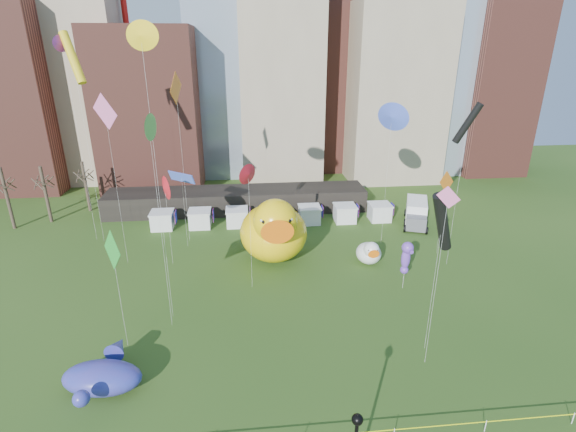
{
  "coord_description": "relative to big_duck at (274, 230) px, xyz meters",
  "views": [
    {
      "loc": [
        -2.64,
        -19.35,
        23.02
      ],
      "look_at": [
        0.2,
        8.47,
        12.0
      ],
      "focal_mm": 27.0,
      "sensor_mm": 36.0,
      "label": 1
    }
  ],
  "objects": [
    {
      "name": "kite_7",
      "position": [
        -22.12,
        7.79,
        19.46
      ],
      "size": [
        0.77,
        1.75,
        24.15
      ],
      "color": "silver",
      "rests_on": "ground"
    },
    {
      "name": "bare_trees",
      "position": [
        -30.48,
        15.27,
        0.3
      ],
      "size": [
        8.44,
        6.44,
        8.5
      ],
      "color": "#382B21",
      "rests_on": "ground"
    },
    {
      "name": "kite_10",
      "position": [
        11.09,
        -16.99,
        7.42
      ],
      "size": [
        2.83,
        2.41,
        13.6
      ],
      "color": "silver",
      "rests_on": "ground"
    },
    {
      "name": "skyline",
      "position": [
        1.94,
        35.79,
        17.73
      ],
      "size": [
        101.0,
        23.0,
        68.0
      ],
      "color": "brown",
      "rests_on": "ground"
    },
    {
      "name": "kite_8",
      "position": [
        -2.69,
        -5.77,
        8.21
      ],
      "size": [
        1.2,
        1.67,
        12.86
      ],
      "color": "silver",
      "rests_on": "ground"
    },
    {
      "name": "kite_14",
      "position": [
        19.42,
        -0.23,
        5.02
      ],
      "size": [
        2.28,
        1.38,
        10.15
      ],
      "color": "silver",
      "rests_on": "ground"
    },
    {
      "name": "kite_1",
      "position": [
        -16.69,
        1.01,
        13.01
      ],
      "size": [
        2.89,
        2.19,
        18.71
      ],
      "color": "silver",
      "rests_on": "ground"
    },
    {
      "name": "kite_3",
      "position": [
        -9.9,
        -11.71,
        13.69
      ],
      "size": [
        0.44,
        2.0,
        18.43
      ],
      "color": "silver",
      "rests_on": "ground"
    },
    {
      "name": "kite_13",
      "position": [
        -10.34,
        4.61,
        5.1
      ],
      "size": [
        3.31,
        2.78,
        9.41
      ],
      "color": "silver",
      "rests_on": "ground"
    },
    {
      "name": "kite_2",
      "position": [
        19.36,
        -3.04,
        12.08
      ],
      "size": [
        2.52,
        1.94,
        17.94
      ],
      "color": "silver",
      "rests_on": "ground"
    },
    {
      "name": "whale_inflatable",
      "position": [
        -13.58,
        -18.89,
        -2.56
      ],
      "size": [
        6.0,
        7.34,
        2.5
      ],
      "rotation": [
        0.0,
        0.0,
        -0.13
      ],
      "color": "#453898",
      "rests_on": "ground"
    },
    {
      "name": "kite_12",
      "position": [
        -21.08,
        7.27,
        18.1
      ],
      "size": [
        2.99,
        2.97,
        24.6
      ],
      "color": "silver",
      "rests_on": "ground"
    },
    {
      "name": "kite_0",
      "position": [
        -11.54,
        0.26,
        5.25
      ],
      "size": [
        1.2,
        2.36,
        10.18
      ],
      "color": "silver",
      "rests_on": "ground"
    },
    {
      "name": "pavilion",
      "position": [
        -4.31,
        16.72,
        -2.11
      ],
      "size": [
        38.0,
        6.0,
        3.2
      ],
      "primitive_type": "cube",
      "color": "black",
      "rests_on": "ground"
    },
    {
      "name": "kite_5",
      "position": [
        13.61,
        3.06,
        11.9
      ],
      "size": [
        1.84,
        2.9,
        17.17
      ],
      "color": "silver",
      "rests_on": "ground"
    },
    {
      "name": "seahorse_purple",
      "position": [
        12.57,
        -7.73,
        0.05
      ],
      "size": [
        1.28,
        1.55,
        5.21
      ],
      "rotation": [
        0.0,
        0.0,
        0.1
      ],
      "color": "silver",
      "rests_on": "ground"
    },
    {
      "name": "vendor_tents",
      "position": [
        0.71,
        10.72,
        -2.6
      ],
      "size": [
        33.24,
        2.8,
        2.4
      ],
      "color": "white",
      "rests_on": "ground"
    },
    {
      "name": "box_truck",
      "position": [
        20.34,
        9.05,
        -2.1
      ],
      "size": [
        5.08,
        7.83,
        3.13
      ],
      "rotation": [
        0.0,
        0.0,
        -0.36
      ],
      "color": "white",
      "rests_on": "ground"
    },
    {
      "name": "kite_4",
      "position": [
        -10.03,
        -10.28,
        19.93
      ],
      "size": [
        1.91,
        1.38,
        24.76
      ],
      "color": "silver",
      "rests_on": "ground"
    },
    {
      "name": "big_duck",
      "position": [
        0.0,
        0.0,
        0.0
      ],
      "size": [
        7.72,
        10.45,
        8.08
      ],
      "rotation": [
        0.0,
        0.0,
        0.01
      ],
      "color": "yellow",
      "rests_on": "ground"
    },
    {
      "name": "kite_6",
      "position": [
        -10.31,
        6.37,
        14.7
      ],
      "size": [
        0.87,
        3.45,
        20.42
      ],
      "color": "silver",
      "rests_on": "ground"
    },
    {
      "name": "kite_11",
      "position": [
        -13.14,
        -14.14,
        4.94
      ],
      "size": [
        2.01,
        2.87,
        10.44
      ],
      "color": "silver",
      "rests_on": "ground"
    },
    {
      "name": "seahorse_green",
      "position": [
        -0.88,
        -0.6,
        1.76
      ],
      "size": [
        1.71,
        2.03,
        7.31
      ],
      "rotation": [
        0.0,
        0.0,
        0.17
      ],
      "color": "silver",
      "rests_on": "ground"
    },
    {
      "name": "kite_9",
      "position": [
        10.45,
        -18.61,
        9.32
      ],
      "size": [
        1.48,
        0.58,
        14.41
      ],
      "color": "silver",
      "rests_on": "ground"
    },
    {
      "name": "small_duck",
      "position": [
        10.58,
        -2.02,
        -2.35
      ],
      "size": [
        2.89,
        3.87,
        2.97
      ],
      "rotation": [
        0.0,
        0.0,
        -0.02
      ],
      "color": "white",
      "rests_on": "ground"
    }
  ]
}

